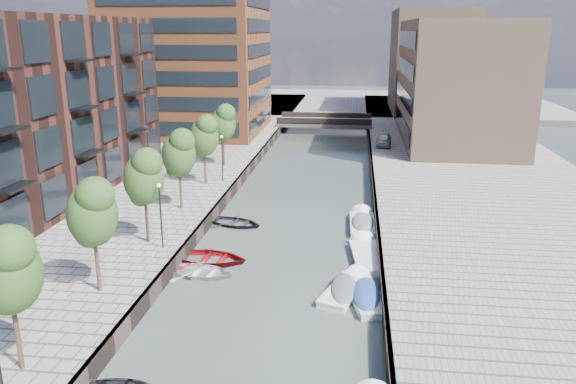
% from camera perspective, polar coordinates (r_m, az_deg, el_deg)
% --- Properties ---
extents(water, '(300.00, 300.00, 0.00)m').
position_cam_1_polar(water, '(49.26, 1.59, -0.27)').
color(water, '#38473F').
rests_on(water, ground).
extents(quay_right, '(20.00, 140.00, 1.00)m').
position_cam_1_polar(quay_right, '(50.30, 20.06, -0.33)').
color(quay_right, gray).
rests_on(quay_right, ground).
extents(quay_wall_left, '(0.25, 140.00, 1.00)m').
position_cam_1_polar(quay_wall_left, '(50.03, -5.38, 0.52)').
color(quay_wall_left, '#332823').
rests_on(quay_wall_left, ground).
extents(quay_wall_right, '(0.25, 140.00, 1.00)m').
position_cam_1_polar(quay_wall_right, '(48.96, 8.72, 0.05)').
color(quay_wall_right, '#332823').
rests_on(quay_wall_right, ground).
extents(far_closure, '(80.00, 40.00, 1.00)m').
position_cam_1_polar(far_closure, '(107.98, 4.63, 8.97)').
color(far_closure, gray).
rests_on(far_closure, ground).
extents(apartment_block, '(8.00, 38.00, 14.00)m').
position_cam_1_polar(apartment_block, '(44.73, -26.33, 6.88)').
color(apartment_block, black).
rests_on(apartment_block, quay_left).
extents(tower, '(18.00, 18.00, 30.00)m').
position_cam_1_polar(tower, '(75.17, -10.03, 17.51)').
color(tower, brown).
rests_on(tower, quay_left).
extents(tan_block_near, '(12.00, 25.00, 14.00)m').
position_cam_1_polar(tan_block_near, '(70.28, 16.75, 10.65)').
color(tan_block_near, '#8B6F55').
rests_on(tan_block_near, quay_right).
extents(tan_block_far, '(12.00, 20.00, 16.00)m').
position_cam_1_polar(tan_block_far, '(95.89, 14.27, 12.74)').
color(tan_block_far, '#8B6F55').
rests_on(tan_block_far, quay_right).
extents(bridge, '(13.00, 6.00, 1.30)m').
position_cam_1_polar(bridge, '(80.16, 3.77, 7.13)').
color(bridge, gray).
rests_on(bridge, ground).
extents(tree_1, '(2.50, 2.50, 5.95)m').
position_cam_1_polar(tree_1, '(23.77, -26.61, -6.91)').
color(tree_1, '#382619').
rests_on(tree_1, quay_left).
extents(tree_2, '(2.50, 2.50, 5.95)m').
position_cam_1_polar(tree_2, '(29.44, -19.30, -1.81)').
color(tree_2, '#382619').
rests_on(tree_2, quay_left).
extents(tree_3, '(2.50, 2.50, 5.95)m').
position_cam_1_polar(tree_3, '(35.59, -14.46, 1.62)').
color(tree_3, '#382619').
rests_on(tree_3, quay_left).
extents(tree_4, '(2.50, 2.50, 5.95)m').
position_cam_1_polar(tree_4, '(42.00, -11.06, 4.02)').
color(tree_4, '#382619').
rests_on(tree_4, quay_left).
extents(tree_5, '(2.50, 2.50, 5.95)m').
position_cam_1_polar(tree_5, '(48.58, -8.56, 5.76)').
color(tree_5, '#382619').
rests_on(tree_5, quay_left).
extents(tree_6, '(2.50, 2.50, 5.95)m').
position_cam_1_polar(tree_6, '(55.26, -6.64, 7.08)').
color(tree_6, '#382619').
rests_on(tree_6, quay_left).
extents(lamp_1, '(0.24, 0.24, 4.12)m').
position_cam_1_polar(lamp_1, '(34.73, -12.84, -1.71)').
color(lamp_1, black).
rests_on(lamp_1, quay_left).
extents(lamp_2, '(0.24, 0.24, 4.12)m').
position_cam_1_polar(lamp_2, '(49.55, -6.71, 3.92)').
color(lamp_2, black).
rests_on(lamp_2, quay_left).
extents(sloop_2, '(5.07, 3.83, 0.99)m').
position_cam_1_polar(sloop_2, '(35.57, -7.96, -7.06)').
color(sloop_2, maroon).
rests_on(sloop_2, ground).
extents(sloop_3, '(4.56, 3.56, 0.86)m').
position_cam_1_polar(sloop_3, '(33.87, -8.90, -8.33)').
color(sloop_3, silver).
rests_on(sloop_3, ground).
extents(sloop_4, '(4.79, 4.04, 0.85)m').
position_cam_1_polar(sloop_4, '(41.81, -5.34, -3.37)').
color(sloop_4, black).
rests_on(sloop_4, ground).
extents(motorboat_1, '(2.95, 4.83, 1.53)m').
position_cam_1_polar(motorboat_1, '(31.59, 5.97, -9.73)').
color(motorboat_1, white).
rests_on(motorboat_1, ground).
extents(motorboat_2, '(2.47, 5.59, 1.80)m').
position_cam_1_polar(motorboat_2, '(36.33, 7.98, -6.37)').
color(motorboat_2, white).
rests_on(motorboat_2, ground).
extents(motorboat_3, '(2.74, 5.05, 1.60)m').
position_cam_1_polar(motorboat_3, '(31.10, 7.71, -10.21)').
color(motorboat_3, white).
rests_on(motorboat_3, ground).
extents(motorboat_4, '(1.92, 5.21, 1.72)m').
position_cam_1_polar(motorboat_4, '(41.83, 7.56, -3.13)').
color(motorboat_4, white).
rests_on(motorboat_4, ground).
extents(car, '(2.06, 4.34, 1.43)m').
position_cam_1_polar(car, '(66.05, 9.69, 5.28)').
color(car, '#A2A3A6').
rests_on(car, quay_right).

